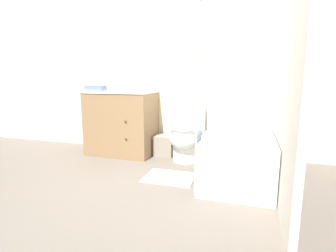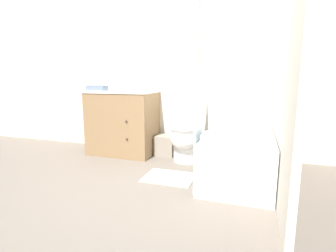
# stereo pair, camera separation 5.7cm
# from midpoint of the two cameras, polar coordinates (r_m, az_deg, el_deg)

# --- Properties ---
(ground_plane) EXTENTS (14.00, 14.00, 0.00)m
(ground_plane) POSITION_cam_midpoint_polar(r_m,az_deg,el_deg) (2.49, -6.59, -14.77)
(ground_plane) COLOR #6B6056
(wall_back) EXTENTS (8.00, 0.06, 2.50)m
(wall_back) POSITION_cam_midpoint_polar(r_m,az_deg,el_deg) (3.70, 3.19, 13.42)
(wall_back) COLOR silver
(wall_back) RESTS_ON ground_plane
(wall_right) EXTENTS (0.05, 2.50, 2.50)m
(wall_right) POSITION_cam_midpoint_polar(r_m,az_deg,el_deg) (2.81, 24.49, 13.46)
(wall_right) COLOR silver
(wall_right) RESTS_ON ground_plane
(vanity_cabinet) EXTENTS (0.92, 0.61, 0.89)m
(vanity_cabinet) POSITION_cam_midpoint_polar(r_m,az_deg,el_deg) (3.73, -9.31, 0.95)
(vanity_cabinet) COLOR olive
(vanity_cabinet) RESTS_ON ground_plane
(sink_faucet) EXTENTS (0.14, 0.12, 0.12)m
(sink_faucet) POSITION_cam_midpoint_polar(r_m,az_deg,el_deg) (3.85, -8.22, 8.31)
(sink_faucet) COLOR silver
(sink_faucet) RESTS_ON vanity_cabinet
(toilet) EXTENTS (0.38, 0.63, 0.81)m
(toilet) POSITION_cam_midpoint_polar(r_m,az_deg,el_deg) (3.37, 4.61, -1.62)
(toilet) COLOR white
(toilet) RESTS_ON ground_plane
(bathtub) EXTENTS (0.67, 1.39, 0.49)m
(bathtub) POSITION_cam_midpoint_polar(r_m,az_deg,el_deg) (2.96, 15.70, -5.89)
(bathtub) COLOR white
(bathtub) RESTS_ON ground_plane
(shower_curtain) EXTENTS (0.01, 0.44, 1.98)m
(shower_curtain) POSITION_cam_midpoint_polar(r_m,az_deg,el_deg) (2.46, 7.82, 8.90)
(shower_curtain) COLOR silver
(shower_curtain) RESTS_ON ground_plane
(wastebasket) EXTENTS (0.26, 0.22, 0.28)m
(wastebasket) POSITION_cam_midpoint_polar(r_m,az_deg,el_deg) (3.63, -0.15, -4.23)
(wastebasket) COLOR gray
(wastebasket) RESTS_ON ground_plane
(tissue_box) EXTENTS (0.13, 0.15, 0.10)m
(tissue_box) POSITION_cam_midpoint_polar(r_m,az_deg,el_deg) (3.54, -4.85, 8.26)
(tissue_box) COLOR silver
(tissue_box) RESTS_ON vanity_cabinet
(hand_towel_folded) EXTENTS (0.26, 0.15, 0.07)m
(hand_towel_folded) POSITION_cam_midpoint_polar(r_m,az_deg,el_deg) (3.69, -14.75, 8.01)
(hand_towel_folded) COLOR slate
(hand_towel_folded) RESTS_ON vanity_cabinet
(bath_towel_folded) EXTENTS (0.28, 0.26, 0.07)m
(bath_towel_folded) POSITION_cam_midpoint_polar(r_m,az_deg,el_deg) (2.41, 11.53, -2.62)
(bath_towel_folded) COLOR silver
(bath_towel_folded) RESTS_ON bathtub
(bath_mat) EXTENTS (0.52, 0.39, 0.02)m
(bath_mat) POSITION_cam_midpoint_polar(r_m,az_deg,el_deg) (2.86, 0.86, -11.13)
(bath_mat) COLOR silver
(bath_mat) RESTS_ON ground_plane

